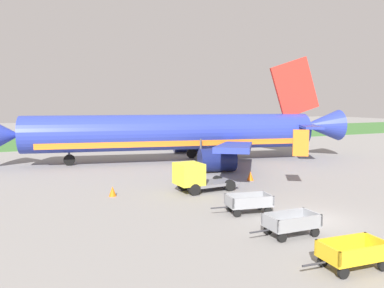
# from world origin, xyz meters

# --- Properties ---
(ground_plane) EXTENTS (220.00, 220.00, 0.00)m
(ground_plane) POSITION_xyz_m (0.00, 0.00, 0.00)
(ground_plane) COLOR gray
(grass_strip) EXTENTS (220.00, 28.00, 0.06)m
(grass_strip) POSITION_xyz_m (0.00, 52.32, 0.03)
(grass_strip) COLOR #3D7033
(grass_strip) RESTS_ON ground
(airplane) EXTENTS (37.38, 30.23, 11.34)m
(airplane) POSITION_xyz_m (1.71, 21.67, 3.05)
(airplane) COLOR #28389E
(airplane) RESTS_ON ground
(baggage_cart_nearest) EXTENTS (3.60, 1.61, 1.07)m
(baggage_cart_nearest) POSITION_xyz_m (-2.95, -5.29, 0.60)
(baggage_cart_nearest) COLOR gold
(baggage_cart_nearest) RESTS_ON ground
(baggage_cart_second_in_row) EXTENTS (3.58, 1.50, 1.07)m
(baggage_cart_second_in_row) POSITION_xyz_m (-2.69, -1.38, 0.60)
(baggage_cart_second_in_row) COLOR gray
(baggage_cart_second_in_row) RESTS_ON ground
(baggage_cart_third_in_row) EXTENTS (3.62, 1.82, 1.07)m
(baggage_cart_third_in_row) POSITION_xyz_m (-2.45, 2.65, 0.60)
(baggage_cart_third_in_row) COLOR gray
(baggage_cart_third_in_row) RESTS_ON ground
(service_truck_beside_carts) EXTENTS (4.46, 2.19, 2.10)m
(service_truck_beside_carts) POSITION_xyz_m (-3.03, 8.61, 1.10)
(service_truck_beside_carts) COLOR slate
(service_truck_beside_carts) RESTS_ON ground
(traffic_cone_near_plane) EXTENTS (0.56, 0.56, 0.73)m
(traffic_cone_near_plane) POSITION_xyz_m (2.79, 10.37, 0.37)
(traffic_cone_near_plane) COLOR orange
(traffic_cone_near_plane) RESTS_ON ground
(traffic_cone_mid_apron) EXTENTS (0.51, 0.51, 0.67)m
(traffic_cone_mid_apron) POSITION_xyz_m (-8.60, 9.88, 0.33)
(traffic_cone_mid_apron) COLOR orange
(traffic_cone_mid_apron) RESTS_ON ground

